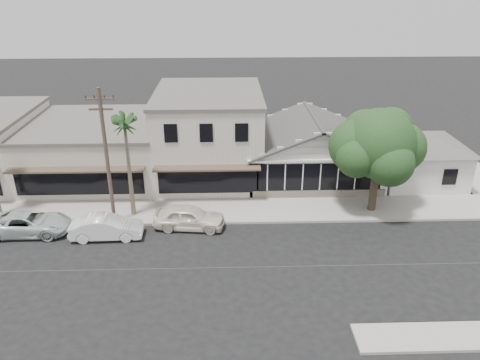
{
  "coord_description": "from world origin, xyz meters",
  "views": [
    {
      "loc": [
        -1.65,
        -21.81,
        15.07
      ],
      "look_at": [
        -0.79,
        6.0,
        2.67
      ],
      "focal_mm": 35.0,
      "sensor_mm": 36.0,
      "label": 1
    }
  ],
  "objects_px": {
    "car_0": "(189,217)",
    "car_2": "(28,223)",
    "shade_tree": "(377,145)",
    "utility_pole": "(107,155)",
    "car_1": "(106,227)"
  },
  "relations": [
    {
      "from": "shade_tree",
      "to": "car_2",
      "type": "bearing_deg",
      "value": -173.59
    },
    {
      "from": "utility_pole",
      "to": "car_2",
      "type": "xyz_separation_m",
      "value": [
        -5.09,
        -1.04,
        -4.08
      ]
    },
    {
      "from": "car_0",
      "to": "shade_tree",
      "type": "distance_m",
      "value": 13.1
    },
    {
      "from": "car_0",
      "to": "shade_tree",
      "type": "bearing_deg",
      "value": -73.88
    },
    {
      "from": "car_0",
      "to": "car_1",
      "type": "xyz_separation_m",
      "value": [
        -5.0,
        -1.06,
        -0.05
      ]
    },
    {
      "from": "car_1",
      "to": "shade_tree",
      "type": "xyz_separation_m",
      "value": [
        17.3,
        3.18,
        4.03
      ]
    },
    {
      "from": "car_0",
      "to": "car_1",
      "type": "height_order",
      "value": "car_0"
    },
    {
      "from": "utility_pole",
      "to": "car_0",
      "type": "relative_size",
      "value": 1.99
    },
    {
      "from": "car_0",
      "to": "car_2",
      "type": "bearing_deg",
      "value": 98.53
    },
    {
      "from": "utility_pole",
      "to": "car_0",
      "type": "height_order",
      "value": "utility_pole"
    },
    {
      "from": "car_1",
      "to": "car_2",
      "type": "xyz_separation_m",
      "value": [
        -5.0,
        0.68,
        -0.01
      ]
    },
    {
      "from": "shade_tree",
      "to": "utility_pole",
      "type": "bearing_deg",
      "value": -175.16
    },
    {
      "from": "car_2",
      "to": "shade_tree",
      "type": "distance_m",
      "value": 22.8
    },
    {
      "from": "car_1",
      "to": "car_2",
      "type": "distance_m",
      "value": 5.05
    },
    {
      "from": "utility_pole",
      "to": "car_2",
      "type": "bearing_deg",
      "value": -168.39
    }
  ]
}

